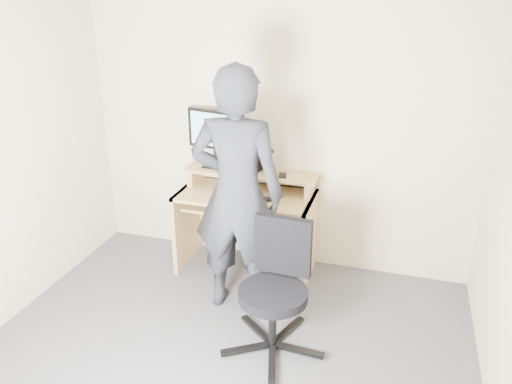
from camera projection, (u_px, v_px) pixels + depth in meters
The scene contains 13 objects.
ground at pixel (208, 380), 3.33m from camera, with size 3.50×3.50×0.00m, color #535359.
back_wall at pixel (277, 132), 4.40m from camera, with size 3.50×0.02×2.50m, color beige.
desk at pixel (249, 211), 4.52m from camera, with size 1.20×0.60×0.91m.
monitor at pixel (216, 133), 4.43m from camera, with size 0.55×0.16×0.53m.
external_drive at pixel (256, 160), 4.41m from camera, with size 0.07×0.13×0.20m, color black.
travel_mug at pixel (269, 163), 4.36m from camera, with size 0.09×0.09×0.19m, color #BCBCC1.
smartphone at pixel (283, 175), 4.33m from camera, with size 0.07×0.13×0.01m, color black.
charger at pixel (227, 169), 4.45m from camera, with size 0.04×0.04×0.04m, color black.
headphones at pixel (236, 166), 4.56m from camera, with size 0.16×0.16×0.02m, color silver.
keyboard at pixel (238, 206), 4.34m from camera, with size 0.46×0.18×0.03m, color black.
mouse at pixel (267, 199), 4.22m from camera, with size 0.10×0.06×0.04m, color black.
office_chair at pixel (276, 283), 3.49m from camera, with size 0.72×0.74×0.93m.
person at pixel (237, 194), 3.76m from camera, with size 0.72×0.47×1.96m, color black.
Camera 1 is at (1.06, -2.39, 2.43)m, focal length 35.00 mm.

